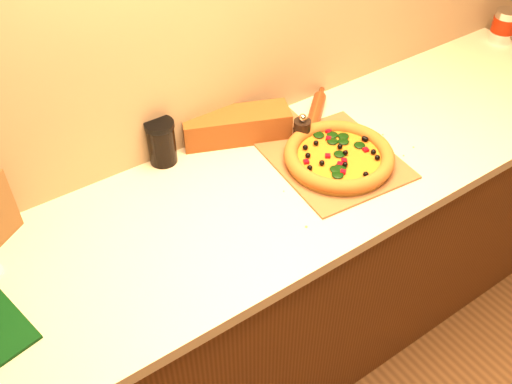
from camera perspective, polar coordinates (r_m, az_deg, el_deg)
name	(u,v)px	position (r m, az deg, el deg)	size (l,w,h in m)	color
cabinet	(269,283)	(2.10, 1.30, -9.06)	(2.80, 0.65, 0.86)	#4E2B10
countertop	(271,191)	(1.77, 1.52, 0.11)	(2.84, 0.68, 0.04)	beige
pizza_peel	(331,157)	(1.88, 7.51, 3.51)	(0.41, 0.58, 0.01)	brown
pizza	(339,156)	(1.84, 8.29, 3.56)	(0.35, 0.35, 0.05)	#BE7F2F
pepper_grinder	(302,130)	(1.92, 4.61, 6.16)	(0.06, 0.06, 0.11)	black
rolling_pin	(315,114)	(2.04, 5.94, 7.78)	(0.26, 0.24, 0.05)	#53220E
coffee_canister	(504,25)	(2.73, 23.56, 15.03)	(0.10, 0.10, 0.14)	silver
bread_bag	(236,125)	(1.93, -1.98, 6.67)	(0.36, 0.12, 0.10)	brown
dark_jar	(161,142)	(1.83, -9.44, 4.95)	(0.09, 0.09, 0.15)	black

